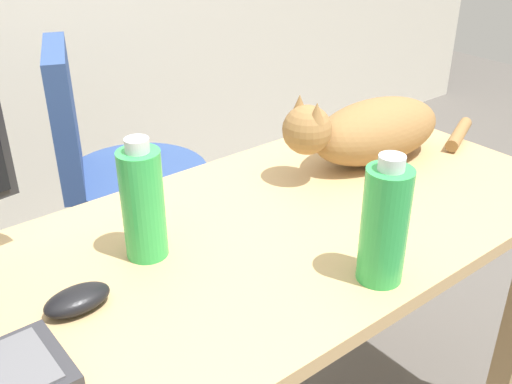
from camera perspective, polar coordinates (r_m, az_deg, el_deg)
The scene contains 6 objects.
desk at distance 1.18m, azimuth -4.07°, elevation -9.92°, with size 1.65×0.64×0.74m.
office_chair at distance 1.95m, azimuth -12.40°, elevation -1.68°, with size 0.51×0.49×0.94m.
cat at distance 1.46m, azimuth 10.78°, elevation 5.78°, with size 0.61×0.22×0.20m.
computer_mouse at distance 1.02m, azimuth -16.72°, elevation -9.66°, with size 0.11×0.06×0.04m, color black.
water_bottle at distance 1.08m, azimuth -10.70°, elevation -1.03°, with size 0.08×0.08×0.23m.
spray_bottle at distance 1.02m, azimuth 12.12°, elevation -3.00°, with size 0.08×0.08×0.23m.
Camera 1 is at (-0.52, -0.78, 1.37)m, focal length 42.08 mm.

